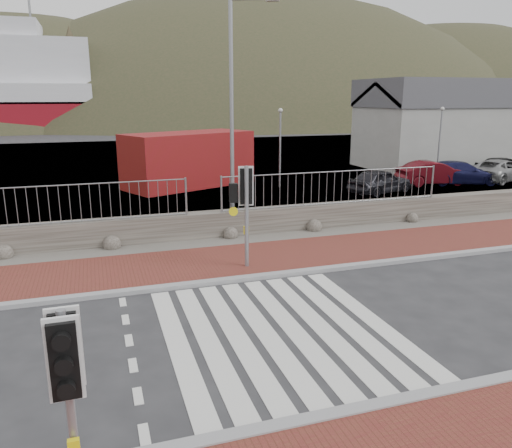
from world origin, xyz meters
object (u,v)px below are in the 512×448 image
object	(u,v)px
traffic_signal_near	(67,371)
car_d	(500,170)
car_e	(503,166)
car_a	(380,181)
streetlight	(235,105)
shipping_container	(189,159)
traffic_signal_far	(245,195)
car_c	(461,173)
car_b	(433,173)

from	to	relation	value
traffic_signal_near	car_d	world-z (taller)	traffic_signal_near
car_e	car_a	bearing A→B (deg)	105.68
car_a	car_d	distance (m)	8.65
streetlight	shipping_container	size ratio (longest dim) A/B	1.15
car_a	car_d	size ratio (longest dim) A/B	0.81
car_d	shipping_container	bearing A→B (deg)	57.63
traffic_signal_far	car_d	xyz separation A→B (m)	(18.19, 9.86, -1.49)
shipping_container	streetlight	bearing A→B (deg)	-114.77
shipping_container	car_c	bearing A→B (deg)	-40.15
traffic_signal_far	streetlight	distance (m)	4.86
car_d	car_e	xyz separation A→B (m)	(1.57, 1.39, -0.02)
car_d	car_e	size ratio (longest dim) A/B	1.27
traffic_signal_near	traffic_signal_far	distance (m)	8.69
traffic_signal_far	streetlight	world-z (taller)	streetlight
traffic_signal_near	car_c	bearing A→B (deg)	40.84
shipping_container	car_d	distance (m)	17.65
car_b	traffic_signal_near	bearing A→B (deg)	140.74
traffic_signal_near	car_b	size ratio (longest dim) A/B	0.65
car_c	car_b	bearing A→B (deg)	99.89
shipping_container	car_c	world-z (taller)	shipping_container
streetlight	car_c	xyz separation A→B (m)	(14.41, 5.56, -3.81)
traffic_signal_near	shipping_container	size ratio (longest dim) A/B	0.37
shipping_container	car_e	bearing A→B (deg)	-32.02
traffic_signal_near	car_d	distance (m)	28.46
car_b	car_c	bearing A→B (deg)	-91.48
car_a	car_e	distance (m)	10.45
car_e	car_c	bearing A→B (deg)	110.54
car_d	car_e	world-z (taller)	car_d
shipping_container	car_d	xyz separation A→B (m)	(17.20, -3.91, -0.81)
car_c	car_d	size ratio (longest dim) A/B	0.97
shipping_container	car_a	distance (m)	10.06
traffic_signal_far	shipping_container	bearing A→B (deg)	-83.45
streetlight	car_d	bearing A→B (deg)	41.46
shipping_container	car_d	size ratio (longest dim) A/B	1.54
streetlight	car_b	distance (m)	14.55
car_a	traffic_signal_near	bearing A→B (deg)	121.51
streetlight	car_d	world-z (taller)	streetlight
streetlight	traffic_signal_far	bearing A→B (deg)	-79.30
car_b	car_e	distance (m)	6.17
traffic_signal_far	car_c	bearing A→B (deg)	-136.97
car_d	streetlight	bearing A→B (deg)	88.73
traffic_signal_near	car_e	size ratio (longest dim) A/B	0.73
car_c	car_d	distance (m)	2.86
traffic_signal_near	car_d	bearing A→B (deg)	37.25
car_d	car_b	bearing A→B (deg)	69.36
streetlight	car_e	distance (m)	20.49
car_d	traffic_signal_near	bearing A→B (deg)	108.21
car_b	car_e	xyz separation A→B (m)	(6.03, 1.30, -0.05)
streetlight	car_b	xyz separation A→B (m)	(12.80, 5.79, -3.79)
traffic_signal_near	car_e	world-z (taller)	traffic_signal_near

